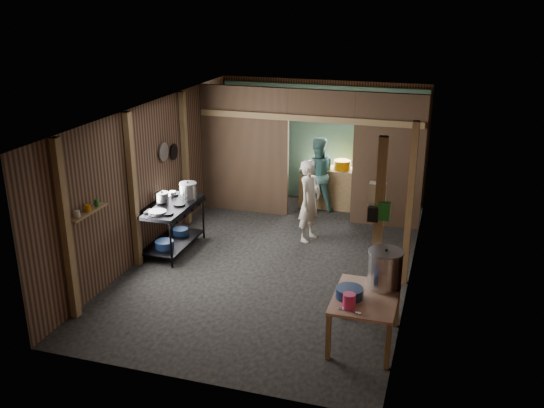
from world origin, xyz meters
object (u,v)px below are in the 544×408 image
(prep_table, at_px, (364,319))
(stove_pot_large, at_px, (188,191))
(yellow_tub, at_px, (342,165))
(gas_range, at_px, (172,227))
(stock_pot, at_px, (385,270))
(cook, at_px, (310,201))
(pink_bucket, at_px, (349,301))

(prep_table, relative_size, stove_pot_large, 3.57)
(yellow_tub, bearing_deg, gas_range, -128.58)
(stock_pot, bearing_deg, cook, 121.30)
(stock_pot, distance_m, pink_bucket, 0.79)
(pink_bucket, relative_size, yellow_tub, 0.56)
(stock_pot, distance_m, cook, 3.26)
(prep_table, relative_size, stock_pot, 2.08)
(stock_pot, bearing_deg, prep_table, -119.08)
(pink_bucket, bearing_deg, cook, 111.21)
(gas_range, distance_m, cook, 2.52)
(pink_bucket, bearing_deg, stove_pot_large, 141.64)
(prep_table, distance_m, stock_pot, 0.70)
(stock_pot, distance_m, yellow_tub, 4.88)
(stove_pot_large, distance_m, cook, 2.20)
(gas_range, height_order, cook, cook)
(pink_bucket, bearing_deg, gas_range, 147.18)
(pink_bucket, distance_m, yellow_tub, 5.47)
(stove_pot_large, relative_size, yellow_tub, 0.91)
(prep_table, xyz_separation_m, pink_bucket, (-0.16, -0.35, 0.43))
(prep_table, relative_size, yellow_tub, 3.26)
(stove_pot_large, relative_size, stock_pot, 0.58)
(stock_pot, height_order, yellow_tub, stock_pot)
(prep_table, xyz_separation_m, cook, (-1.50, 3.12, 0.43))
(prep_table, height_order, stock_pot, stock_pot)
(gas_range, relative_size, pink_bucket, 7.60)
(prep_table, relative_size, pink_bucket, 5.85)
(gas_range, xyz_separation_m, cook, (2.21, 1.18, 0.33))
(gas_range, distance_m, stove_pot_large, 0.71)
(stove_pot_large, relative_size, pink_bucket, 1.64)
(gas_range, xyz_separation_m, prep_table, (3.71, -1.94, -0.10))
(stove_pot_large, bearing_deg, cook, 21.25)
(yellow_tub, bearing_deg, stove_pot_large, -130.34)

